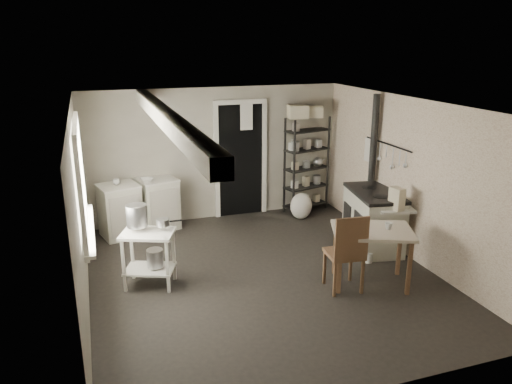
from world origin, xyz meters
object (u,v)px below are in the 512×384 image
object	(u,v)px
stove	(373,220)
base_cabinets	(139,205)
shelf_rack	(307,161)
work_table	(371,257)
flour_sack	(301,206)
chair	(344,254)
stockpot	(137,216)
prep_table	(149,257)

from	to	relation	value
stove	base_cabinets	bearing A→B (deg)	161.66
shelf_rack	work_table	distance (m)	3.04
shelf_rack	base_cabinets	bearing A→B (deg)	167.55
shelf_rack	stove	bearing A→B (deg)	-96.81
stove	flour_sack	distance (m)	1.60
base_cabinets	chair	bearing A→B (deg)	-66.43
stockpot	flour_sack	size ratio (longest dim) A/B	0.60
stockpot	shelf_rack	distance (m)	3.80
prep_table	work_table	size ratio (longest dim) A/B	0.74
chair	flour_sack	distance (m)	2.63
shelf_rack	chair	bearing A→B (deg)	-120.01
work_table	flour_sack	bearing A→B (deg)	86.79
prep_table	flour_sack	xyz separation A→B (m)	(2.86, 1.68, -0.16)
stockpot	flour_sack	world-z (taller)	stockpot
base_cabinets	stove	world-z (taller)	base_cabinets
work_table	shelf_rack	bearing A→B (deg)	82.14
work_table	chair	xyz separation A→B (m)	(-0.40, -0.01, 0.10)
shelf_rack	work_table	size ratio (longest dim) A/B	1.75
prep_table	stockpot	world-z (taller)	stockpot
work_table	prep_table	bearing A→B (deg)	162.41
stockpot	chair	distance (m)	2.66
stockpot	stove	bearing A→B (deg)	1.35
shelf_rack	work_table	xyz separation A→B (m)	(-0.41, -2.96, -0.57)
work_table	flour_sack	xyz separation A→B (m)	(0.14, 2.55, -0.14)
chair	prep_table	bearing A→B (deg)	165.19
stove	chair	size ratio (longest dim) A/B	1.08
shelf_rack	work_table	bearing A→B (deg)	-112.67
base_cabinets	work_table	world-z (taller)	base_cabinets
chair	flour_sack	world-z (taller)	chair
prep_table	chair	xyz separation A→B (m)	(2.32, -0.88, 0.08)
prep_table	stockpot	distance (m)	0.56
base_cabinets	chair	world-z (taller)	chair
stove	chair	distance (m)	1.51
prep_table	work_table	world-z (taller)	prep_table
work_table	flour_sack	distance (m)	2.56
chair	stove	bearing A→B (deg)	50.58
prep_table	base_cabinets	xyz separation A→B (m)	(0.09, 1.97, 0.06)
stockpot	shelf_rack	bearing A→B (deg)	31.56
base_cabinets	work_table	size ratio (longest dim) A/B	1.31
base_cabinets	shelf_rack	size ratio (longest dim) A/B	0.75
chair	flour_sack	bearing A→B (deg)	83.93
base_cabinets	flour_sack	world-z (taller)	base_cabinets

